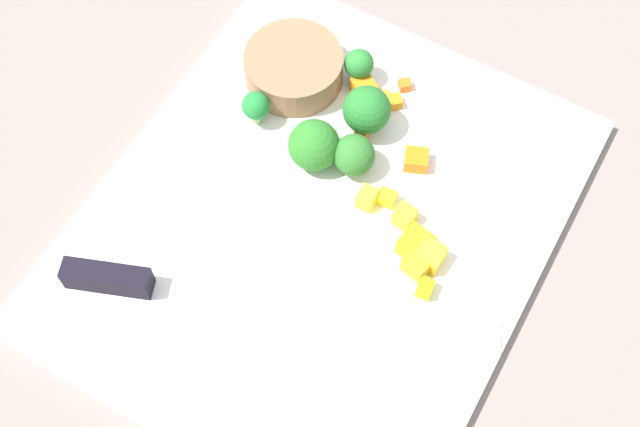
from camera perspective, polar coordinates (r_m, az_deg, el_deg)
ground_plane at (r=0.71m, az=-0.00°, el=-0.83°), size 4.00×4.00×0.00m
cutting_board at (r=0.71m, az=-0.00°, el=-0.61°), size 0.42×0.35×0.01m
prep_bowl at (r=0.77m, az=-1.75°, el=9.59°), size 0.09×0.09×0.03m
chef_knife at (r=0.67m, az=-8.51°, el=-5.12°), size 0.14×0.32×0.02m
carrot_dice_0 at (r=0.73m, az=2.51°, el=3.87°), size 0.01×0.01×0.01m
carrot_dice_1 at (r=0.76m, az=4.94°, el=7.33°), size 0.02×0.02×0.01m
carrot_dice_2 at (r=0.73m, az=6.36°, el=3.53°), size 0.02×0.03×0.01m
carrot_dice_3 at (r=0.76m, az=2.89°, el=8.27°), size 0.03×0.03×0.02m
carrot_dice_4 at (r=0.77m, az=5.50°, el=8.48°), size 0.01×0.01×0.01m
carrot_dice_5 at (r=0.74m, az=2.78°, el=5.33°), size 0.01×0.01×0.01m
carrot_dice_6 at (r=0.76m, az=4.06°, el=7.56°), size 0.02×0.02×0.01m
pepper_dice_0 at (r=0.70m, az=5.61°, el=-0.22°), size 0.02×0.02×0.02m
pepper_dice_1 at (r=0.68m, az=7.30°, el=-2.84°), size 0.02×0.02×0.02m
pepper_dice_2 at (r=0.69m, az=6.30°, el=-2.04°), size 0.03×0.03×0.02m
pepper_dice_3 at (r=0.67m, az=6.94°, el=-4.92°), size 0.02×0.01×0.01m
pepper_dice_4 at (r=0.70m, az=3.11°, el=1.01°), size 0.02×0.01×0.02m
pepper_dice_5 at (r=0.71m, az=4.43°, el=1.03°), size 0.01×0.02×0.01m
pepper_dice_6 at (r=0.68m, az=6.38°, el=-3.42°), size 0.02×0.02×0.02m
broccoli_floret_0 at (r=0.71m, az=-0.41°, el=4.52°), size 0.04×0.04×0.04m
broccoli_floret_1 at (r=0.71m, az=2.01°, el=3.99°), size 0.03×0.03×0.04m
broccoli_floret_2 at (r=0.76m, az=2.58°, el=9.80°), size 0.03×0.03×0.04m
broccoli_floret_3 at (r=0.73m, az=3.09°, el=6.81°), size 0.04×0.04×0.05m
broccoli_floret_4 at (r=0.74m, az=-4.26°, el=7.06°), size 0.02×0.02×0.03m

